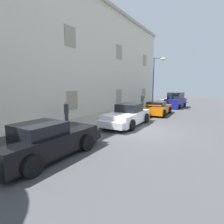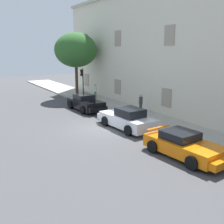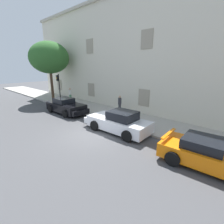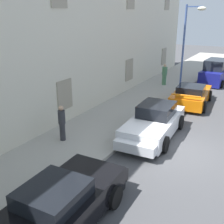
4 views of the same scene
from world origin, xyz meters
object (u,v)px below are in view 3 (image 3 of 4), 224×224
(sportscar_yellow_flank, at_px, (117,122))
(sportscar_white_middle, at_px, (214,156))
(sportscar_red_lead, at_px, (67,107))
(pedestrian_bystander, at_px, (70,94))
(tree_near_kerb, at_px, (49,58))
(traffic_light, at_px, (58,83))
(pedestrian_admiring, at_px, (120,104))

(sportscar_yellow_flank, relative_size, sportscar_white_middle, 1.06)
(sportscar_red_lead, height_order, pedestrian_bystander, pedestrian_bystander)
(sportscar_yellow_flank, distance_m, tree_near_kerb, 13.64)
(sportscar_red_lead, relative_size, sportscar_yellow_flank, 0.93)
(tree_near_kerb, xyz_separation_m, traffic_light, (2.61, -0.51, -2.84))
(sportscar_yellow_flank, relative_size, pedestrian_admiring, 3.04)
(pedestrian_admiring, height_order, pedestrian_bystander, pedestrian_admiring)
(sportscar_white_middle, distance_m, tree_near_kerb, 19.29)
(sportscar_white_middle, relative_size, pedestrian_admiring, 2.87)
(sportscar_white_middle, distance_m, traffic_light, 16.17)
(sportscar_red_lead, relative_size, sportscar_white_middle, 0.98)
(tree_near_kerb, xyz_separation_m, pedestrian_bystander, (2.10, 1.21, -4.33))
(sportscar_red_lead, xyz_separation_m, pedestrian_bystander, (-4.23, 3.10, 0.32))
(sportscar_red_lead, xyz_separation_m, traffic_light, (-3.73, 1.38, 1.81))
(sportscar_yellow_flank, bearing_deg, pedestrian_admiring, 128.33)
(sportscar_white_middle, bearing_deg, pedestrian_admiring, 157.52)
(pedestrian_bystander, bearing_deg, tree_near_kerb, -150.09)
(sportscar_yellow_flank, distance_m, pedestrian_bystander, 11.04)
(pedestrian_bystander, bearing_deg, traffic_light, -73.71)
(traffic_light, xyz_separation_m, pedestrian_bystander, (-0.50, 1.72, -1.49))
(sportscar_red_lead, relative_size, tree_near_kerb, 0.65)
(tree_near_kerb, height_order, pedestrian_bystander, tree_near_kerb)
(sportscar_red_lead, bearing_deg, pedestrian_bystander, 143.78)
(tree_near_kerb, distance_m, pedestrian_bystander, 4.96)
(sportscar_yellow_flank, bearing_deg, sportscar_red_lead, 179.75)
(tree_near_kerb, relative_size, traffic_light, 2.10)
(sportscar_white_middle, xyz_separation_m, traffic_light, (-15.98, 1.68, 1.84))
(traffic_light, distance_m, pedestrian_admiring, 7.89)
(pedestrian_admiring, bearing_deg, sportscar_yellow_flank, -51.67)
(tree_near_kerb, bearing_deg, traffic_light, -11.11)
(sportscar_yellow_flank, height_order, tree_near_kerb, tree_near_kerb)
(sportscar_yellow_flank, relative_size, traffic_light, 1.46)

